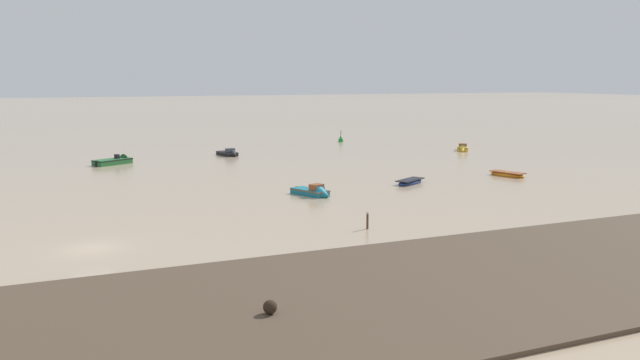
{
  "coord_description": "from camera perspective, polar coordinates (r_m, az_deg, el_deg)",
  "views": [
    {
      "loc": [
        -2.97,
        -47.2,
        11.88
      ],
      "look_at": [
        26.66,
        20.79,
        0.26
      ],
      "focal_mm": 36.45,
      "sensor_mm": 36.0,
      "label": 1
    }
  ],
  "objects": [
    {
      "name": "mooring_post_near",
      "position": [
        51.91,
        4.19,
        -3.62
      ],
      "size": [
        0.22,
        0.22,
        1.48
      ],
      "color": "#4A3323",
      "rests_on": "ground"
    },
    {
      "name": "motorboat_moored_3",
      "position": [
        66.37,
        -0.45,
        -1.16
      ],
      "size": [
        3.35,
        5.15,
        1.85
      ],
      "rotation": [
        0.0,
        0.0,
        5.09
      ],
      "color": "#197084",
      "rests_on": "ground"
    },
    {
      "name": "tidal_rock_near",
      "position": [
        33.03,
        -4.41,
        -11.06
      ],
      "size": [
        0.72,
        0.72,
        0.72
      ],
      "primitive_type": "sphere",
      "color": "#2D2116",
      "rests_on": "mudflat_shore"
    },
    {
      "name": "motorboat_moored_1",
      "position": [
        95.71,
        -17.31,
        1.55
      ],
      "size": [
        6.41,
        4.96,
        2.12
      ],
      "rotation": [
        0.0,
        0.0,
        0.53
      ],
      "color": "#23602D",
      "rests_on": "ground"
    },
    {
      "name": "rowboat_moored_1",
      "position": [
        74.68,
        7.91,
        -0.18
      ],
      "size": [
        4.77,
        3.66,
        0.73
      ],
      "rotation": [
        0.0,
        0.0,
        3.66
      ],
      "color": "navy",
      "rests_on": "ground"
    },
    {
      "name": "ground_plane",
      "position": [
        48.76,
        -19.43,
        -5.71
      ],
      "size": [
        800.0,
        800.0,
        0.0
      ],
      "primitive_type": "plane",
      "color": "tan"
    },
    {
      "name": "rowboat_moored_2",
      "position": [
        83.1,
        16.14,
        0.47
      ],
      "size": [
        2.92,
        4.95,
        0.74
      ],
      "rotation": [
        0.0,
        0.0,
        1.87
      ],
      "color": "orange",
      "rests_on": "ground"
    },
    {
      "name": "motorboat_moored_4",
      "position": [
        110.3,
        12.41,
        2.66
      ],
      "size": [
        4.23,
        4.96,
        1.86
      ],
      "rotation": [
        0.0,
        0.0,
        4.09
      ],
      "color": "gold",
      "rests_on": "ground"
    },
    {
      "name": "channel_buoy",
      "position": [
        123.12,
        1.84,
        3.58
      ],
      "size": [
        0.9,
        0.9,
        2.3
      ],
      "color": "#198C2D",
      "rests_on": "ground"
    },
    {
      "name": "motorboat_moored_2",
      "position": [
        101.61,
        -7.94,
        2.26
      ],
      "size": [
        2.81,
        4.93,
        1.78
      ],
      "rotation": [
        0.0,
        0.0,
        4.98
      ],
      "color": "black",
      "rests_on": "ground"
    }
  ]
}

